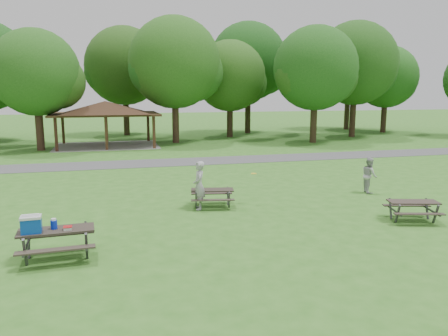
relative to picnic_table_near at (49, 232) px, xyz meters
The scene contains 18 objects.
ground 5.75m from the picnic_table_near, 17.53° to the left, with size 160.00×160.00×0.00m, color #316B1E.
asphalt_path 16.64m from the picnic_table_near, 70.95° to the left, with size 120.00×3.20×0.02m, color #474749.
pavilion 25.85m from the picnic_table_near, 86.82° to the left, with size 8.60×7.01×3.76m.
tree_row_d 24.99m from the picnic_table_near, 98.19° to the left, with size 6.93×6.60×9.27m.
tree_row_e 28.42m from the picnic_table_near, 74.28° to the left, with size 8.40×8.00×11.02m.
tree_row_f 33.50m from the picnic_table_near, 65.92° to the left, with size 7.35×7.00×9.55m.
tree_row_g 31.23m from the picnic_table_near, 50.57° to the left, with size 7.77×7.40×10.25m.
tree_row_h 37.85m from the picnic_table_near, 46.86° to the left, with size 8.61×8.20×11.37m.
tree_row_i 44.32m from the picnic_table_near, 44.29° to the left, with size 7.14×6.80×9.52m.
tree_deep_b 35.45m from the picnic_table_near, 84.20° to the left, with size 8.40×8.00×11.13m.
tree_deep_c 38.16m from the picnic_table_near, 63.90° to the left, with size 8.82×8.40×11.90m.
tree_deep_d 46.40m from the picnic_table_near, 50.04° to the left, with size 8.40×8.00×11.27m.
picnic_table_near is the anchor object (origin of this frame).
picnic_table_middle 7.07m from the picnic_table_near, 37.83° to the left, with size 1.91×1.65×0.73m.
picnic_table_far 12.08m from the picnic_table_near, ahead, with size 2.02×1.79×0.74m.
frisbee_in_flight 8.52m from the picnic_table_near, 30.63° to the left, with size 0.27×0.27×0.02m.
frisbee_thrower 6.47m from the picnic_table_near, 39.33° to the left, with size 0.69×0.45×1.90m, color #A3A2A5.
frisbee_catcher 13.94m from the picnic_table_near, 20.65° to the left, with size 0.78×0.61×1.61m, color #B0B0B3.
Camera 1 is at (-3.68, -13.93, 4.57)m, focal length 35.00 mm.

